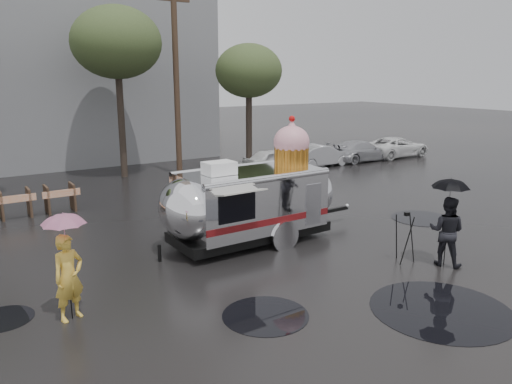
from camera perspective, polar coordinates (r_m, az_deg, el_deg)
ground at (r=12.63m, az=7.34°, el=-9.76°), size 120.00×120.00×0.00m
puddles at (r=12.74m, az=13.52°, el=-9.81°), size 14.94×7.43×0.01m
utility_pole at (r=24.96m, az=-9.08°, el=12.44°), size 1.60×0.28×9.00m
tree_mid at (r=25.05m, az=-15.65°, el=16.07°), size 4.20×4.20×8.03m
tree_right at (r=25.71m, az=-0.83°, el=13.59°), size 3.36×3.36×6.42m
barricade_row at (r=19.42m, az=-25.81°, el=-1.15°), size 4.30×0.80×1.00m
parked_cars at (r=28.74m, az=10.15°, el=4.68°), size 13.20×1.90×1.50m
airstream_trailer at (r=14.80m, az=-0.36°, el=-0.76°), size 7.04×2.76×3.79m
person_left at (r=10.94m, az=-20.62°, el=-9.12°), size 0.77×0.65×1.82m
umbrella_pink at (r=10.62m, az=-21.06°, el=-4.09°), size 1.07×1.07×2.28m
person_right at (r=13.99m, az=20.95°, el=-4.21°), size 0.85×1.02×1.85m
umbrella_black at (r=13.74m, az=21.31°, el=-0.12°), size 1.18×1.18×2.36m
tripod at (r=13.90m, az=16.71°, el=-4.53°), size 0.53×0.58×1.39m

